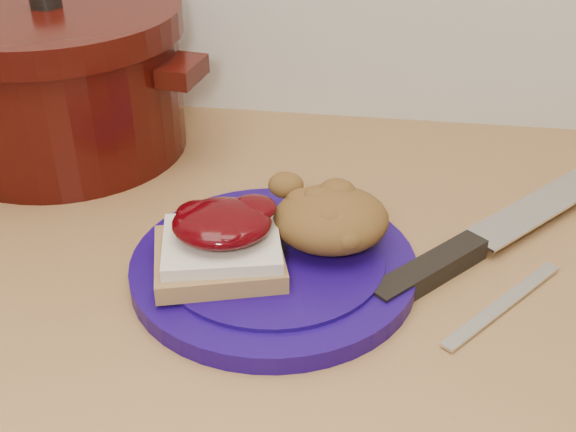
# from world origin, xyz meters

# --- Properties ---
(plate) EXTENTS (0.29, 0.29, 0.02)m
(plate) POSITION_xyz_m (0.01, 1.45, 0.91)
(plate) COLOR #160551
(plate) RESTS_ON wood_countertop
(sandwich) EXTENTS (0.13, 0.12, 0.05)m
(sandwich) POSITION_xyz_m (-0.03, 1.43, 0.94)
(sandwich) COLOR olive
(sandwich) RESTS_ON plate
(stuffing_mound) EXTENTS (0.12, 0.11, 0.05)m
(stuffing_mound) POSITION_xyz_m (0.06, 1.47, 0.95)
(stuffing_mound) COLOR brown
(stuffing_mound) RESTS_ON plate
(chef_knife) EXTENTS (0.26, 0.29, 0.02)m
(chef_knife) POSITION_xyz_m (0.18, 1.49, 0.91)
(chef_knife) COLOR black
(chef_knife) RESTS_ON wood_countertop
(butter_knife) EXTENTS (0.11, 0.13, 0.00)m
(butter_knife) POSITION_xyz_m (0.21, 1.43, 0.90)
(butter_knife) COLOR silver
(butter_knife) RESTS_ON wood_countertop
(dutch_oven) EXTENTS (0.35, 0.32, 0.18)m
(dutch_oven) POSITION_xyz_m (-0.27, 1.66, 0.98)
(dutch_oven) COLOR #310804
(dutch_oven) RESTS_ON wood_countertop
(pepper_grinder) EXTENTS (0.06, 0.06, 0.11)m
(pepper_grinder) POSITION_xyz_m (-0.30, 1.66, 0.96)
(pepper_grinder) COLOR black
(pepper_grinder) RESTS_ON wood_countertop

